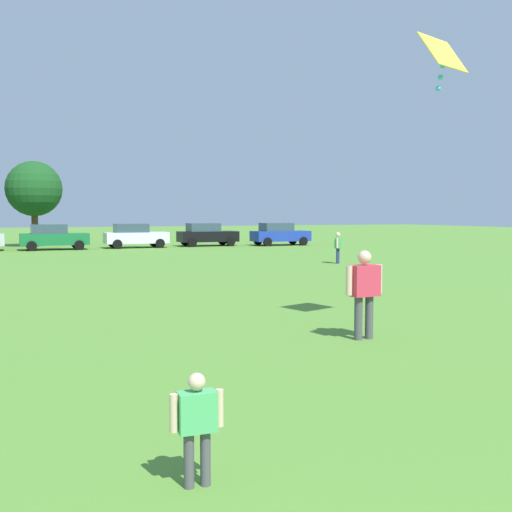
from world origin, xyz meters
name	(u,v)px	position (x,y,z in m)	size (l,w,h in m)	color
ground_plane	(35,265)	(0.00, 30.00, 0.00)	(160.00, 160.00, 0.00)	#568C33
child_kite_flyer	(197,419)	(0.15, 4.91, 0.60)	(0.48, 0.20, 1.02)	#4C4C51
adult_bystander	(364,287)	(4.95, 9.74, 1.01)	(0.81, 0.34, 1.70)	#4C4C51
bystander_near_trees	(338,245)	(13.47, 25.29, 0.89)	(0.52, 0.59, 1.50)	navy
kite	(443,56)	(6.60, 9.64, 5.45)	(1.21, 0.84, 1.09)	yellow
parked_car_green_1	(53,237)	(1.72, 42.01, 0.86)	(4.30, 2.02, 1.68)	#196B38
parked_car_white_2	(135,236)	(7.16, 42.25, 0.86)	(4.30, 2.02, 1.68)	white
parked_car_black_3	(207,234)	(12.50, 42.59, 0.86)	(4.30, 2.02, 1.68)	black
parked_car_blue_4	(279,234)	(17.85, 41.42, 0.86)	(4.30, 2.02, 1.68)	#1E38AD
tree_far_right	(34,189)	(0.81, 46.22, 4.12)	(3.92, 3.92, 6.11)	brown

